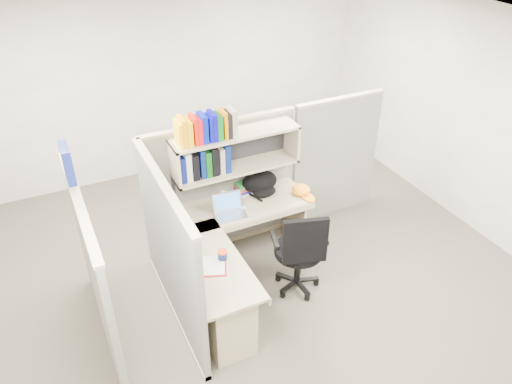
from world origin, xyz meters
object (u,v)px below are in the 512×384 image
backpack (262,184)px  task_chair (299,263)px  desk (231,286)px  snack_canister (222,255)px  laptop (231,207)px

backpack → task_chair: 1.03m
desk → snack_canister: size_ratio=18.48×
backpack → snack_canister: 1.23m
laptop → backpack: bearing=32.6°
backpack → task_chair: task_chair is taller
desk → laptop: (0.31, 0.70, 0.41)m
task_chair → laptop: bearing=127.1°
desk → laptop: size_ratio=5.30×
laptop → task_chair: 0.94m
desk → task_chair: bearing=3.7°
laptop → task_chair: task_chair is taller
snack_canister → laptop: bearing=60.2°
snack_canister → task_chair: task_chair is taller
snack_canister → task_chair: bearing=-2.6°
desk → laptop: bearing=66.0°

